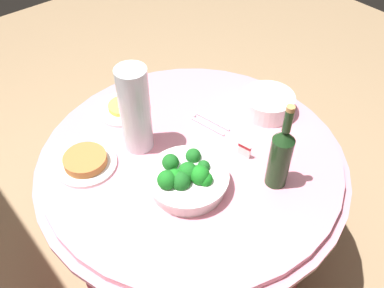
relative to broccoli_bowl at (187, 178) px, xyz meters
name	(u,v)px	position (x,y,z in m)	size (l,w,h in m)	color
ground_plane	(192,257)	(0.11, -0.12, -0.79)	(6.00, 6.00, 0.00)	#9E7F5B
buffet_table	(192,212)	(0.11, -0.12, -0.41)	(1.16, 1.16, 0.74)	maroon
broccoli_bowl	(187,178)	(0.00, 0.00, 0.00)	(0.28, 0.28, 0.11)	white
plate_stack	(268,104)	(0.10, -0.51, -0.01)	(0.21, 0.21, 0.08)	white
wine_bottle	(280,156)	(-0.18, -0.25, 0.08)	(0.07, 0.07, 0.34)	#193718
decorative_fruit_vase	(136,115)	(0.28, 0.00, 0.10)	(0.11, 0.11, 0.34)	silver
serving_tongs	(209,123)	(0.19, -0.27, -0.04)	(0.17, 0.07, 0.01)	silver
food_plate_peanuts	(86,162)	(0.31, 0.21, -0.03)	(0.22, 0.22, 0.04)	white
food_plate_fried_egg	(123,108)	(0.49, -0.06, -0.04)	(0.22, 0.22, 0.03)	white
label_placard_front	(282,146)	(-0.09, -0.38, -0.02)	(0.05, 0.03, 0.05)	white
label_placard_mid	(244,150)	(-0.02, -0.26, -0.02)	(0.05, 0.02, 0.05)	white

